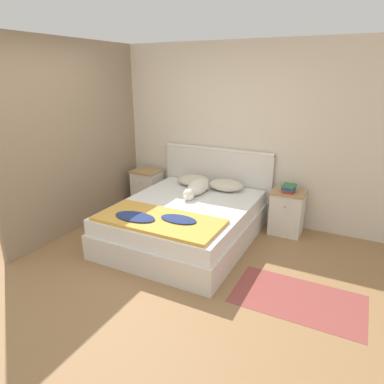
{
  "coord_description": "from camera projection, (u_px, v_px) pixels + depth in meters",
  "views": [
    {
      "loc": [
        1.95,
        -2.63,
        2.12
      ],
      "look_at": [
        -0.02,
        1.22,
        0.61
      ],
      "focal_mm": 32.0,
      "sensor_mm": 36.0,
      "label": 1
    }
  ],
  "objects": [
    {
      "name": "ground_plane",
      "position": [
        143.0,
        277.0,
        3.75
      ],
      "size": [
        16.0,
        16.0,
        0.0
      ],
      "primitive_type": "plane",
      "color": "#997047"
    },
    {
      "name": "wall_back",
      "position": [
        220.0,
        132.0,
        5.12
      ],
      "size": [
        9.0,
        0.06,
        2.55
      ],
      "color": "beige",
      "rests_on": "ground_plane"
    },
    {
      "name": "wall_side_left",
      "position": [
        89.0,
        135.0,
        4.89
      ],
      "size": [
        0.06,
        3.1,
        2.55
      ],
      "color": "gray",
      "rests_on": "ground_plane"
    },
    {
      "name": "bed",
      "position": [
        185.0,
        222.0,
        4.53
      ],
      "size": [
        1.67,
        2.04,
        0.51
      ],
      "color": "silver",
      "rests_on": "ground_plane"
    },
    {
      "name": "headboard",
      "position": [
        216.0,
        180.0,
        5.31
      ],
      "size": [
        1.75,
        0.06,
        1.06
      ],
      "color": "silver",
      "rests_on": "ground_plane"
    },
    {
      "name": "nightstand_left",
      "position": [
        147.0,
        188.0,
        5.69
      ],
      "size": [
        0.45,
        0.4,
        0.61
      ],
      "color": "silver",
      "rests_on": "ground_plane"
    },
    {
      "name": "nightstand_right",
      "position": [
        287.0,
        212.0,
        4.71
      ],
      "size": [
        0.45,
        0.4,
        0.61
      ],
      "color": "silver",
      "rests_on": "ground_plane"
    },
    {
      "name": "pillow_left",
      "position": [
        193.0,
        180.0,
        5.18
      ],
      "size": [
        0.51,
        0.4,
        0.15
      ],
      "color": "beige",
      "rests_on": "bed"
    },
    {
      "name": "pillow_right",
      "position": [
        226.0,
        185.0,
        4.95
      ],
      "size": [
        0.51,
        0.4,
        0.15
      ],
      "color": "beige",
      "rests_on": "bed"
    },
    {
      "name": "quilt",
      "position": [
        158.0,
        220.0,
        3.9
      ],
      "size": [
        1.47,
        0.68,
        0.07
      ],
      "color": "gold",
      "rests_on": "bed"
    },
    {
      "name": "dog",
      "position": [
        197.0,
        188.0,
        4.75
      ],
      "size": [
        0.23,
        0.72,
        0.21
      ],
      "color": "silver",
      "rests_on": "bed"
    },
    {
      "name": "book_stack",
      "position": [
        289.0,
        188.0,
        4.57
      ],
      "size": [
        0.18,
        0.21,
        0.1
      ],
      "color": "#AD2D28",
      "rests_on": "nightstand_right"
    },
    {
      "name": "rug",
      "position": [
        298.0,
        299.0,
        3.39
      ],
      "size": [
        1.26,
        0.73,
        0.0
      ],
      "color": "#93423D",
      "rests_on": "ground_plane"
    }
  ]
}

